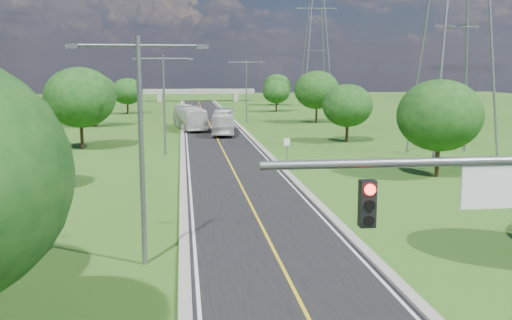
{
  "coord_description": "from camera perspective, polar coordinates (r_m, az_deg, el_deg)",
  "views": [
    {
      "loc": [
        -4.21,
        -12.83,
        8.65
      ],
      "look_at": [
        0.29,
        21.92,
        3.0
      ],
      "focal_mm": 40.0,
      "sensor_mm": 36.0,
      "label": 1
    }
  ],
  "objects": [
    {
      "name": "ground",
      "position": [
        73.47,
        -4.04,
        2.38
      ],
      "size": [
        260.0,
        260.0,
        0.0
      ],
      "primitive_type": "plane",
      "color": "#2C5016",
      "rests_on": "ground"
    },
    {
      "name": "bus_inbound",
      "position": [
        81.74,
        -6.66,
        4.24
      ],
      "size": [
        4.7,
        12.23,
        3.32
      ],
      "primitive_type": "imported",
      "rotation": [
        0.0,
        0.0,
        0.16
      ],
      "color": "silver",
      "rests_on": "road"
    },
    {
      "name": "streetlight_mid_left",
      "position": [
        57.92,
        -9.2,
        6.37
      ],
      "size": [
        5.9,
        0.25,
        10.0
      ],
      "color": "slate",
      "rests_on": "ground"
    },
    {
      "name": "tree_rf",
      "position": [
        134.74,
        2.13,
        7.45
      ],
      "size": [
        6.3,
        6.3,
        7.33
      ],
      "color": "black",
      "rests_on": "ground"
    },
    {
      "name": "speed_limit_sign",
      "position": [
        52.16,
        3.09,
        1.38
      ],
      "size": [
        0.55,
        0.09,
        2.4
      ],
      "color": "slate",
      "rests_on": "ground"
    },
    {
      "name": "power_tower_far",
      "position": [
        131.46,
        6.04,
        11.45
      ],
      "size": [
        9.0,
        6.4,
        28.0
      ],
      "color": "slate",
      "rests_on": "ground"
    },
    {
      "name": "streetlight_far_right",
      "position": [
        91.44,
        -0.97,
        7.46
      ],
      "size": [
        5.9,
        0.25,
        10.0
      ],
      "color": "slate",
      "rests_on": "ground"
    },
    {
      "name": "streetlight_near_left",
      "position": [
        25.04,
        -11.45,
        2.77
      ],
      "size": [
        5.9,
        0.25,
        10.0
      ],
      "color": "slate",
      "rests_on": "ground"
    },
    {
      "name": "curb_left",
      "position": [
        79.29,
        -7.37,
        2.9
      ],
      "size": [
        0.5,
        150.0,
        0.22
      ],
      "primitive_type": "cube",
      "color": "gray",
      "rests_on": "ground"
    },
    {
      "name": "tree_lc",
      "position": [
        63.83,
        -17.2,
        5.99
      ],
      "size": [
        7.56,
        7.56,
        8.79
      ],
      "color": "black",
      "rests_on": "ground"
    },
    {
      "name": "tree_ld",
      "position": [
        87.85,
        -15.84,
        6.4
      ],
      "size": [
        6.72,
        6.72,
        7.82
      ],
      "color": "black",
      "rests_on": "ground"
    },
    {
      "name": "tree_rc",
      "position": [
        67.76,
        9.15,
        5.39
      ],
      "size": [
        5.88,
        5.88,
        6.84
      ],
      "color": "black",
      "rests_on": "ground"
    },
    {
      "name": "road",
      "position": [
        79.41,
        -4.3,
        2.9
      ],
      "size": [
        8.0,
        150.0,
        0.06
      ],
      "primitive_type": "cube",
      "color": "black",
      "rests_on": "ground"
    },
    {
      "name": "bus_outbound",
      "position": [
        75.53,
        -3.27,
        3.84
      ],
      "size": [
        3.73,
        11.73,
        3.21
      ],
      "primitive_type": "imported",
      "rotation": [
        0.0,
        0.0,
        3.05
      ],
      "color": "silver",
      "rests_on": "road"
    },
    {
      "name": "tree_re",
      "position": [
        114.47,
        2.05,
        6.84
      ],
      "size": [
        5.46,
        5.46,
        6.35
      ],
      "color": "black",
      "rests_on": "ground"
    },
    {
      "name": "power_tower_near",
      "position": [
        59.22,
        19.52,
        13.84
      ],
      "size": [
        9.0,
        6.4,
        28.0
      ],
      "color": "slate",
      "rests_on": "ground"
    },
    {
      "name": "tree_rb",
      "position": [
        47.5,
        17.88,
        4.26
      ],
      "size": [
        6.72,
        6.72,
        7.82
      ],
      "color": "black",
      "rests_on": "ground"
    },
    {
      "name": "curb_right",
      "position": [
        79.74,
        -1.25,
        3.01
      ],
      "size": [
        0.5,
        150.0,
        0.22
      ],
      "primitive_type": "cube",
      "color": "gray",
      "rests_on": "ground"
    },
    {
      "name": "overpass",
      "position": [
        153.02,
        -5.84,
        6.78
      ],
      "size": [
        30.0,
        3.0,
        3.2
      ],
      "color": "gray",
      "rests_on": "ground"
    },
    {
      "name": "tree_le",
      "position": [
        111.39,
        -12.76,
        6.72
      ],
      "size": [
        5.88,
        5.88,
        6.84
      ],
      "color": "black",
      "rests_on": "ground"
    },
    {
      "name": "tree_lb",
      "position": [
        42.69,
        -23.41,
        3.02
      ],
      "size": [
        6.3,
        6.3,
        7.33
      ],
      "color": "black",
      "rests_on": "ground"
    },
    {
      "name": "tree_rd",
      "position": [
        91.39,
        6.09,
        6.99
      ],
      "size": [
        7.14,
        7.14,
        8.3
      ],
      "color": "black",
      "rests_on": "ground"
    }
  ]
}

